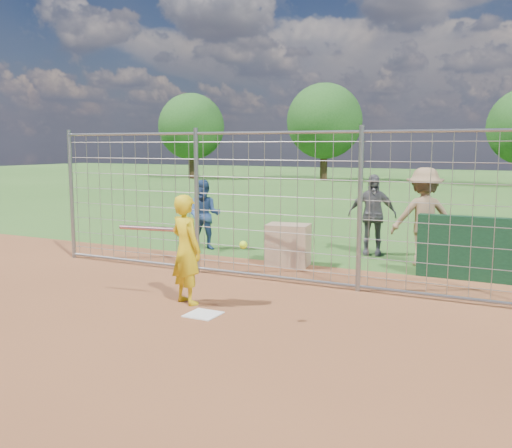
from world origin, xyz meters
The scene contains 11 objects.
ground centered at (0.00, 0.00, 0.00)m, with size 100.00×100.00×0.00m, color #2D591E.
infield_dirt centered at (0.00, -3.00, 0.01)m, with size 18.00×18.00×0.00m, color brown.
home_plate centered at (0.00, -0.20, 0.01)m, with size 0.43×0.43×0.02m, color silver.
dugout_wall centered at (3.40, 3.60, 0.55)m, with size 2.60×0.20×1.10m, color #11381E.
batter centered at (-0.53, 0.20, 0.80)m, with size 0.58×0.38×1.60m, color gold.
bystander_a centered at (-2.61, 4.02, 0.77)m, with size 0.75×0.58×1.54m, color navy.
bystander_b centered at (0.86, 5.09, 0.85)m, with size 1.00×0.41×1.70m, color #4F4E53.
bystander_c centered at (2.03, 4.47, 0.94)m, with size 1.21×0.70×1.88m, color #8B6C4C.
equipment_bin centered at (-0.28, 3.31, 0.40)m, with size 0.80×0.55×0.80m, color tan.
equipment_in_play centered at (-0.58, -0.16, 1.10)m, with size 2.08×0.23×0.18m.
backstop_fence centered at (0.00, 2.00, 1.26)m, with size 9.08×0.08×2.60m.
Camera 1 is at (4.04, -6.57, 2.29)m, focal length 40.00 mm.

